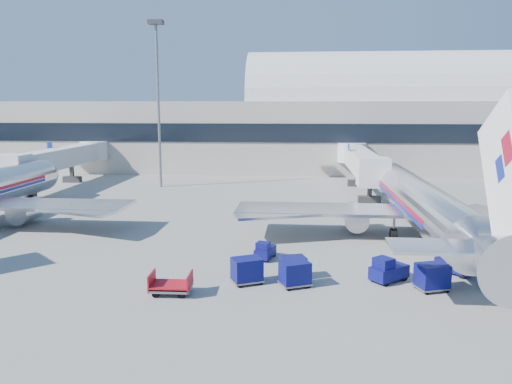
# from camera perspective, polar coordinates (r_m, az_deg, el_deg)

# --- Properties ---
(ground) EXTENTS (260.00, 260.00, 0.00)m
(ground) POSITION_cam_1_polar(r_m,az_deg,el_deg) (39.63, 5.66, -6.69)
(ground) COLOR gray
(ground) RESTS_ON ground
(terminal) EXTENTS (170.00, 28.15, 21.00)m
(terminal) POSITION_cam_1_polar(r_m,az_deg,el_deg) (94.95, -2.90, 7.53)
(terminal) COLOR #B2AA9E
(terminal) RESTS_ON ground
(airliner_main) EXTENTS (32.00, 37.26, 12.07)m
(airliner_main) POSITION_cam_1_polar(r_m,az_deg,el_deg) (44.59, 18.63, -1.44)
(airliner_main) COLOR silver
(airliner_main) RESTS_ON ground
(jetbridge_near) EXTENTS (4.40, 27.50, 6.25)m
(jetbridge_near) POSITION_cam_1_polar(r_m,az_deg,el_deg) (69.69, 11.75, 3.57)
(jetbridge_near) COLOR silver
(jetbridge_near) RESTS_ON ground
(jetbridge_mid) EXTENTS (4.40, 27.50, 6.25)m
(jetbridge_mid) POSITION_cam_1_polar(r_m,az_deg,el_deg) (77.04, -21.10, 3.69)
(jetbridge_mid) COLOR silver
(jetbridge_mid) RESTS_ON ground
(mast_west) EXTENTS (2.00, 1.20, 22.60)m
(mast_west) POSITION_cam_1_polar(r_m,az_deg,el_deg) (70.84, -11.18, 12.49)
(mast_west) COLOR slate
(mast_west) RESTS_ON ground
(tug_lead) EXTENTS (2.77, 2.60, 1.66)m
(tug_lead) POSITION_cam_1_polar(r_m,az_deg,el_deg) (33.68, 14.83, -8.63)
(tug_lead) COLOR #0B0D54
(tug_lead) RESTS_ON ground
(tug_right) EXTENTS (2.53, 2.64, 1.60)m
(tug_right) POSITION_cam_1_polar(r_m,az_deg,el_deg) (36.67, 21.69, -7.53)
(tug_right) COLOR #0B0D54
(tug_right) RESTS_ON ground
(tug_left) EXTENTS (1.60, 2.33, 1.38)m
(tug_left) POSITION_cam_1_polar(r_m,az_deg,el_deg) (37.21, 1.00, -6.73)
(tug_left) COLOR #0B0D54
(tug_left) RESTS_ON ground
(cart_train_a) EXTENTS (1.96, 1.70, 1.46)m
(cart_train_a) POSITION_cam_1_polar(r_m,az_deg,el_deg) (33.27, 4.30, -8.51)
(cart_train_a) COLOR #0B0D54
(cart_train_a) RESTS_ON ground
(cart_train_b) EXTENTS (2.24, 2.03, 1.61)m
(cart_train_b) POSITION_cam_1_polar(r_m,az_deg,el_deg) (31.78, 4.47, -9.24)
(cart_train_b) COLOR #0B0D54
(cart_train_b) RESTS_ON ground
(cart_train_c) EXTENTS (2.33, 2.12, 1.66)m
(cart_train_c) POSITION_cam_1_polar(r_m,az_deg,el_deg) (32.21, -1.05, -8.90)
(cart_train_c) COLOR #0B0D54
(cart_train_c) RESTS_ON ground
(cart_solo_near) EXTENTS (2.24, 1.96, 1.66)m
(cart_solo_near) POSITION_cam_1_polar(r_m,az_deg,el_deg) (32.87, 19.49, -9.09)
(cart_solo_near) COLOR #0B0D54
(cart_solo_near) RESTS_ON ground
(cart_open_red) EXTENTS (2.49, 1.79, 0.66)m
(cart_open_red) POSITION_cam_1_polar(r_m,az_deg,el_deg) (31.01, -9.63, -10.61)
(cart_open_red) COLOR slate
(cart_open_red) RESTS_ON ground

